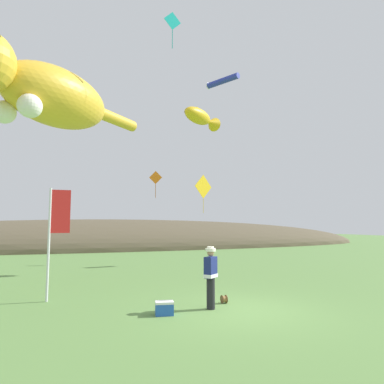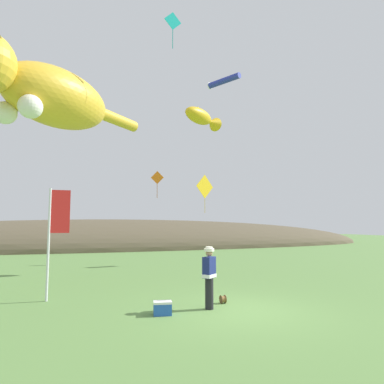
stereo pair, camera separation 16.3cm
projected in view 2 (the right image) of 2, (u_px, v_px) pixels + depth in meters
name	position (u px, v px, depth m)	size (l,w,h in m)	color
ground_plane	(239.00, 311.00, 9.57)	(120.00, 120.00, 0.00)	#5B8442
distant_hill_ridge	(116.00, 247.00, 37.26)	(63.94, 15.92, 5.92)	brown
festival_attendant	(209.00, 275.00, 9.87)	(0.49, 0.47, 1.77)	black
kite_spool	(223.00, 299.00, 10.51)	(0.15, 0.25, 0.25)	olive
picnic_cooler	(163.00, 308.00, 9.17)	(0.54, 0.41, 0.36)	blue
festival_banner_pole	(55.00, 227.00, 11.04)	(0.66, 0.08, 3.59)	silver
kite_giant_cat	(44.00, 93.00, 14.13)	(7.57, 7.12, 2.92)	gold
kite_fish_windsock	(202.00, 118.00, 18.23)	(2.82, 2.48, 0.91)	gold
kite_tube_streamer	(224.00, 81.00, 20.87)	(1.44, 2.23, 0.44)	#2633A5
kite_diamond_orange	(157.00, 178.00, 22.39)	(0.78, 0.40, 1.77)	orange
kite_diamond_gold	(205.00, 187.00, 21.41)	(1.37, 0.65, 2.40)	yellow
kite_diamond_teal	(173.00, 22.00, 15.72)	(0.85, 0.15, 1.76)	#19BFBF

